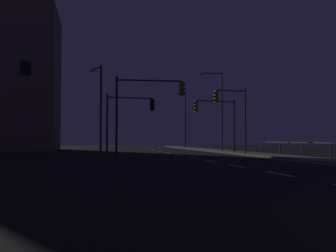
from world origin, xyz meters
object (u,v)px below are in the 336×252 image
traffic_light_far_center (129,112)px  traffic_light_mid_right (147,100)px  street_lamp_mid_block (184,115)px  street_lamp_far_end (218,103)px  traffic_light_overhead_east (216,114)px  traffic_light_mid_left (232,108)px  street_lamp_corner (99,102)px

traffic_light_far_center → traffic_light_mid_right: size_ratio=0.88×
traffic_light_far_center → street_lamp_mid_block: 22.33m
traffic_light_far_center → street_lamp_far_end: 12.45m
traffic_light_overhead_east → traffic_light_mid_right: size_ratio=0.88×
traffic_light_overhead_east → traffic_light_mid_right: 9.81m
traffic_light_far_center → traffic_light_mid_left: traffic_light_mid_left is taller
street_lamp_mid_block → street_lamp_corner: bearing=-124.6°
traffic_light_far_center → street_lamp_far_end: (10.22, 6.92, 1.66)m
street_lamp_far_end → street_lamp_corner: 13.39m
traffic_light_far_center → street_lamp_mid_block: street_lamp_mid_block is taller
street_lamp_corner → traffic_light_mid_left: bearing=-17.9°
traffic_light_mid_left → street_lamp_corner: (-10.70, 3.46, 0.62)m
traffic_light_overhead_east → traffic_light_mid_right: bearing=-138.7°
traffic_light_far_center → traffic_light_mid_left: (8.37, -1.16, 0.44)m
street_lamp_far_end → street_lamp_mid_block: street_lamp_far_end is taller
traffic_light_mid_right → street_lamp_corner: (-3.07, 6.88, 0.56)m
traffic_light_mid_right → traffic_light_far_center: bearing=99.0°
street_lamp_mid_block → traffic_light_mid_left: bearing=-94.0°
traffic_light_mid_left → traffic_light_mid_right: size_ratio=0.97×
traffic_light_mid_left → street_lamp_mid_block: 21.23m
traffic_light_far_center → traffic_light_mid_left: size_ratio=0.90×
traffic_light_mid_left → traffic_light_mid_right: 8.37m
street_lamp_mid_block → traffic_light_far_center: bearing=-116.2°
traffic_light_far_center → street_lamp_mid_block: (9.85, 20.00, 1.34)m
street_lamp_corner → traffic_light_far_center: bearing=-44.5°
traffic_light_far_center → traffic_light_mid_right: traffic_light_mid_right is taller
traffic_light_far_center → street_lamp_corner: size_ratio=0.64×
traffic_light_overhead_east → street_lamp_far_end: size_ratio=0.58×
traffic_light_mid_right → street_lamp_mid_block: size_ratio=0.71×
traffic_light_far_center → street_lamp_mid_block: bearing=63.8°
traffic_light_mid_left → street_lamp_far_end: bearing=77.1°
traffic_light_overhead_east → traffic_light_mid_left: bearing=-84.9°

